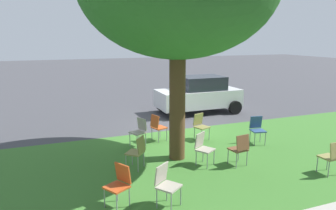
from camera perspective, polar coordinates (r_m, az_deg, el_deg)
The scene contains 13 objects.
ground at distance 11.82m, azimuth 0.95°, elevation -4.28°, with size 80.00×80.00×0.00m, color #424247.
grass_verge at distance 9.10m, azimuth 8.64°, elevation -9.57°, with size 48.00×6.00×0.01m, color #3D752D.
chair_0 at distance 8.55m, azimuth 12.91°, elevation -7.50°, with size 0.47×0.47×0.88m.
chair_1 at distance 8.46m, azimuth 6.38°, elevation -7.48°, with size 0.57×0.58×0.88m.
chair_2 at distance 10.47m, azimuth 15.87°, elevation -4.00°, with size 0.49×0.49×0.88m.
chair_3 at distance 8.79m, azimuth 27.62°, elevation -8.08°, with size 0.44×0.44×0.88m.
chair_4 at distance 6.47m, azimuth -0.40°, elevation -13.84°, with size 0.58×0.58×0.88m.
chair_5 at distance 6.54m, azimuth -8.85°, elevation -13.69°, with size 0.57×0.57×0.88m.
chair_6 at distance 10.50m, azimuth 5.91°, elevation -3.53°, with size 0.53×0.53×0.88m.
chair_7 at distance 9.90m, azimuth -5.23°, elevation -4.50°, with size 0.55×0.54×0.88m.
chair_8 at distance 10.31m, azimuth -1.94°, elevation -3.77°, with size 0.53×0.52×0.88m.
chair_9 at distance 8.18m, azimuth -5.59°, elevation -8.15°, with size 0.59×0.59×0.88m.
parked_car at distance 14.18m, azimuth 5.66°, elevation 1.93°, with size 3.70×1.92×1.65m.
Camera 1 is at (4.26, 10.50, 3.36)m, focal length 33.56 mm.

